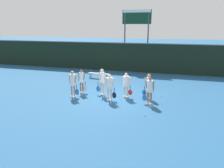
{
  "coord_description": "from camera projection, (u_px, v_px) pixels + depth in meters",
  "views": [
    {
      "loc": [
        3.79,
        -12.84,
        4.48
      ],
      "look_at": [
        0.01,
        0.03,
        0.92
      ],
      "focal_mm": 35.0,
      "sensor_mm": 36.0,
      "label": 1
    }
  ],
  "objects": [
    {
      "name": "fence_windscreen",
      "position": [
        136.0,
        57.0,
        21.7
      ],
      "size": [
        60.0,
        0.08,
        2.91
      ],
      "color": "black",
      "rests_on": "ground_plane"
    },
    {
      "name": "ground_plane",
      "position": [
        112.0,
        98.0,
        14.09
      ],
      "size": [
        140.0,
        140.0,
        0.0
      ],
      "primitive_type": "plane",
      "color": "#235684"
    },
    {
      "name": "bench_courtside",
      "position": [
        99.0,
        74.0,
        19.22
      ],
      "size": [
        1.99,
        0.54,
        0.46
      ],
      "rotation": [
        0.0,
        0.0,
        -0.1
      ],
      "color": "#B2B2B7",
      "rests_on": "ground_plane"
    },
    {
      "name": "player_6",
      "position": [
        149.0,
        84.0,
        13.76
      ],
      "size": [
        0.61,
        0.33,
        1.61
      ],
      "rotation": [
        0.0,
        0.0,
        -0.03
      ],
      "color": "tan",
      "rests_on": "ground_plane"
    },
    {
      "name": "player_3",
      "position": [
        82.0,
        80.0,
        14.87
      ],
      "size": [
        0.61,
        0.33,
        1.67
      ],
      "rotation": [
        0.0,
        0.0,
        0.17
      ],
      "color": "#8C664C",
      "rests_on": "ground_plane"
    },
    {
      "name": "player_5",
      "position": [
        126.0,
        83.0,
        13.96
      ],
      "size": [
        0.67,
        0.41,
        1.63
      ],
      "rotation": [
        0.0,
        0.0,
        -0.17
      ],
      "color": "beige",
      "rests_on": "ground_plane"
    },
    {
      "name": "tennis_ball_2",
      "position": [
        118.0,
        97.0,
        14.23
      ],
      "size": [
        0.07,
        0.07,
        0.07
      ],
      "primitive_type": "sphere",
      "color": "#CCE033",
      "rests_on": "ground_plane"
    },
    {
      "name": "player_4",
      "position": [
        102.0,
        79.0,
        14.43
      ],
      "size": [
        0.62,
        0.34,
        1.81
      ],
      "rotation": [
        0.0,
        0.0,
        0.14
      ],
      "color": "beige",
      "rests_on": "ground_plane"
    },
    {
      "name": "tennis_ball_5",
      "position": [
        149.0,
        106.0,
        12.48
      ],
      "size": [
        0.07,
        0.07,
        0.07
      ],
      "primitive_type": "sphere",
      "color": "#CCE033",
      "rests_on": "ground_plane"
    },
    {
      "name": "tennis_ball_4",
      "position": [
        161.0,
        97.0,
        14.2
      ],
      "size": [
        0.07,
        0.07,
        0.07
      ],
      "primitive_type": "sphere",
      "color": "#CCE033",
      "rests_on": "ground_plane"
    },
    {
      "name": "tennis_ball_0",
      "position": [
        80.0,
        96.0,
        14.35
      ],
      "size": [
        0.07,
        0.07,
        0.07
      ],
      "primitive_type": "sphere",
      "color": "#CCE033",
      "rests_on": "ground_plane"
    },
    {
      "name": "player_1",
      "position": [
        110.0,
        85.0,
        13.33
      ],
      "size": [
        0.67,
        0.4,
        1.68
      ],
      "rotation": [
        0.0,
        0.0,
        0.14
      ],
      "color": "beige",
      "rests_on": "ground_plane"
    },
    {
      "name": "scoreboard",
      "position": [
        137.0,
        24.0,
        22.57
      ],
      "size": [
        3.0,
        0.15,
        6.12
      ],
      "color": "#515156",
      "rests_on": "ground_plane"
    },
    {
      "name": "player_2",
      "position": [
        150.0,
        88.0,
        12.68
      ],
      "size": [
        0.66,
        0.39,
        1.68
      ],
      "rotation": [
        0.0,
        0.0,
        -0.11
      ],
      "color": "#8C664C",
      "rests_on": "ground_plane"
    },
    {
      "name": "player_0",
      "position": [
        73.0,
        82.0,
        13.99
      ],
      "size": [
        0.67,
        0.39,
        1.74
      ],
      "rotation": [
        0.0,
        0.0,
        -0.04
      ],
      "color": "tan",
      "rests_on": "ground_plane"
    },
    {
      "name": "tennis_ball_1",
      "position": [
        145.0,
        115.0,
        11.24
      ],
      "size": [
        0.07,
        0.07,
        0.07
      ],
      "primitive_type": "sphere",
      "color": "#CCE033",
      "rests_on": "ground_plane"
    },
    {
      "name": "tennis_ball_3",
      "position": [
        88.0,
        98.0,
        14.0
      ],
      "size": [
        0.07,
        0.07,
        0.07
      ],
      "primitive_type": "sphere",
      "color": "#CCE033",
      "rests_on": "ground_plane"
    }
  ]
}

